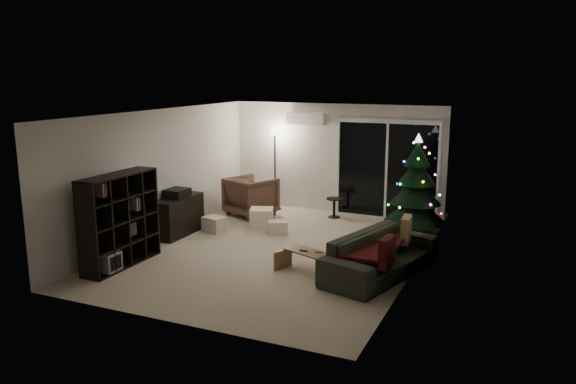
{
  "coord_description": "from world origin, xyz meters",
  "views": [
    {
      "loc": [
        4.14,
        -8.86,
        3.19
      ],
      "look_at": [
        0.1,
        0.3,
        1.05
      ],
      "focal_mm": 35.0,
      "sensor_mm": 36.0,
      "label": 1
    }
  ],
  "objects_px": {
    "coffee_table": "(312,263)",
    "christmas_tree": "(416,184)",
    "media_cabinet": "(178,216)",
    "armchair": "(251,196)",
    "bookshelf": "(111,219)",
    "sofa": "(381,255)"
  },
  "relations": [
    {
      "from": "armchair",
      "to": "sofa",
      "type": "relative_size",
      "value": 0.42
    },
    {
      "from": "christmas_tree",
      "to": "coffee_table",
      "type": "bearing_deg",
      "value": -109.14
    },
    {
      "from": "bookshelf",
      "to": "coffee_table",
      "type": "height_order",
      "value": "bookshelf"
    },
    {
      "from": "media_cabinet",
      "to": "sofa",
      "type": "bearing_deg",
      "value": -8.84
    },
    {
      "from": "armchair",
      "to": "bookshelf",
      "type": "bearing_deg",
      "value": 102.47
    },
    {
      "from": "coffee_table",
      "to": "christmas_tree",
      "type": "bearing_deg",
      "value": 92.61
    },
    {
      "from": "armchair",
      "to": "sofa",
      "type": "xyz_separation_m",
      "value": [
        3.69,
        -2.59,
        -0.1
      ]
    },
    {
      "from": "sofa",
      "to": "christmas_tree",
      "type": "height_order",
      "value": "christmas_tree"
    },
    {
      "from": "coffee_table",
      "to": "armchair",
      "type": "bearing_deg",
      "value": 153.58
    },
    {
      "from": "media_cabinet",
      "to": "coffee_table",
      "type": "distance_m",
      "value": 3.41
    },
    {
      "from": "sofa",
      "to": "christmas_tree",
      "type": "relative_size",
      "value": 1.15
    },
    {
      "from": "bookshelf",
      "to": "media_cabinet",
      "type": "xyz_separation_m",
      "value": [
        0.0,
        1.92,
        -0.4
      ]
    },
    {
      "from": "bookshelf",
      "to": "armchair",
      "type": "bearing_deg",
      "value": 88.63
    },
    {
      "from": "media_cabinet",
      "to": "christmas_tree",
      "type": "distance_m",
      "value": 4.81
    },
    {
      "from": "bookshelf",
      "to": "armchair",
      "type": "height_order",
      "value": "bookshelf"
    },
    {
      "from": "media_cabinet",
      "to": "armchair",
      "type": "distance_m",
      "value": 2.08
    },
    {
      "from": "media_cabinet",
      "to": "coffee_table",
      "type": "height_order",
      "value": "media_cabinet"
    },
    {
      "from": "bookshelf",
      "to": "media_cabinet",
      "type": "height_order",
      "value": "bookshelf"
    },
    {
      "from": "coffee_table",
      "to": "christmas_tree",
      "type": "height_order",
      "value": "christmas_tree"
    },
    {
      "from": "coffee_table",
      "to": "christmas_tree",
      "type": "xyz_separation_m",
      "value": [
        1.05,
        3.01,
        0.83
      ]
    },
    {
      "from": "bookshelf",
      "to": "christmas_tree",
      "type": "bearing_deg",
      "value": 50.14
    },
    {
      "from": "armchair",
      "to": "christmas_tree",
      "type": "relative_size",
      "value": 0.48
    }
  ]
}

